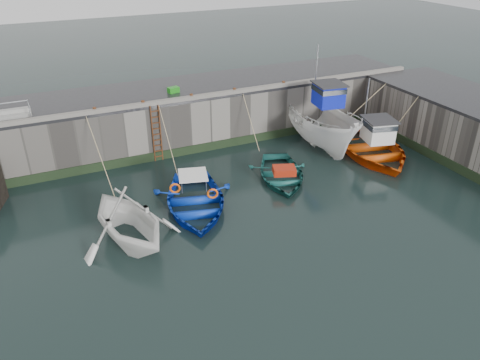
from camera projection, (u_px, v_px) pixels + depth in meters
name	position (u px, v px, depth m)	size (l,w,h in m)	color
ground	(276.00, 248.00, 18.96)	(120.00, 120.00, 0.00)	black
quay_back	(177.00, 115.00, 28.25)	(30.00, 5.00, 3.00)	slate
road_back	(175.00, 90.00, 27.50)	(30.00, 5.00, 0.16)	black
kerb_back	(189.00, 98.00, 25.53)	(30.00, 0.30, 0.20)	slate
algae_back	(192.00, 150.00, 26.81)	(30.00, 0.08, 0.50)	black
algae_right	(448.00, 163.00, 25.27)	(0.08, 15.00, 0.50)	black
ladder	(157.00, 134.00, 25.40)	(0.51, 0.08, 3.20)	#3F1E0F
boat_near_white	(130.00, 240.00, 19.42)	(4.38, 5.08, 2.68)	white
boat_near_white_rope	(108.00, 189.00, 23.22)	(0.04, 5.20, 3.10)	tan
boat_near_blue	(195.00, 207.00, 21.70)	(4.04, 5.66, 1.17)	#0C33B5
boat_near_blue_rope	(169.00, 171.00, 24.98)	(0.04, 4.12, 3.10)	tan
boat_near_navy	(281.00, 178.00, 24.26)	(3.37, 4.72, 0.98)	#1A5E58
boat_near_navy_rope	(250.00, 151.00, 27.19)	(0.04, 3.49, 3.10)	tan
boat_far_white	(321.00, 125.00, 27.55)	(4.02, 8.05, 5.98)	white
boat_far_orange	(371.00, 147.00, 26.66)	(6.41, 7.86, 4.43)	#DD4E0B
fish_crate	(173.00, 90.00, 26.66)	(0.63, 0.37, 0.31)	#1B8317
railing	(14.00, 113.00, 23.13)	(1.60, 1.05, 1.00)	#A5A8AD
bollard_a	(95.00, 110.00, 23.75)	(0.18, 0.18, 0.28)	#3F1E0F
bollard_b	(143.00, 103.00, 24.67)	(0.18, 0.18, 0.28)	#3F1E0F
bollard_c	(191.00, 96.00, 25.67)	(0.18, 0.18, 0.28)	#3F1E0F
bollard_d	(234.00, 90.00, 26.63)	(0.18, 0.18, 0.28)	#3F1E0F
bollard_e	(283.00, 83.00, 27.81)	(0.18, 0.18, 0.28)	#3F1E0F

